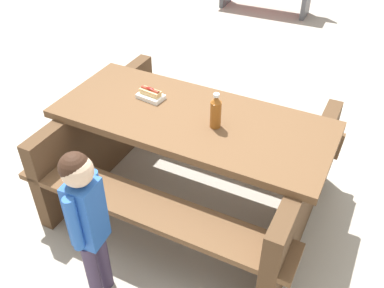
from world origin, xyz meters
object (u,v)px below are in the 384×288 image
at_px(soda_bottle, 216,112).
at_px(child_in_coat, 86,213).
at_px(picnic_table, 192,153).
at_px(hotdog_tray, 151,94).

distance_m(soda_bottle, child_in_coat, 0.97).
bearing_deg(picnic_table, hotdog_tray, -28.30).
xyz_separation_m(picnic_table, hotdog_tray, (0.31, -0.17, 0.34)).
distance_m(picnic_table, child_in_coat, 0.97).
relative_size(picnic_table, child_in_coat, 2.02).
relative_size(picnic_table, hotdog_tray, 10.21).
xyz_separation_m(soda_bottle, hotdog_tray, (0.47, -0.25, -0.08)).
bearing_deg(hotdog_tray, child_in_coat, 84.69).
distance_m(picnic_table, soda_bottle, 0.45).
xyz_separation_m(picnic_table, soda_bottle, (-0.16, 0.09, 0.41)).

